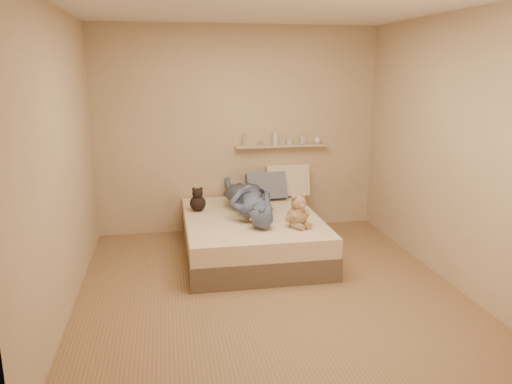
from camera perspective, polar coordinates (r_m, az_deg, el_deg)
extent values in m
plane|color=olive|center=(4.94, 1.37, -10.86)|extent=(3.80, 3.80, 0.00)
plane|color=silver|center=(4.51, 1.58, 20.66)|extent=(3.80, 3.80, 0.00)
plane|color=tan|center=(6.40, -2.02, 7.02)|extent=(3.60, 0.00, 3.60)
plane|color=tan|center=(2.76, 9.52, -2.50)|extent=(3.60, 0.00, 3.60)
plane|color=tan|center=(4.54, -21.40, 3.19)|extent=(0.00, 3.80, 3.80)
plane|color=tan|center=(5.22, 21.28, 4.49)|extent=(0.00, 3.80, 3.80)
cube|color=brown|center=(5.74, -0.50, -5.89)|extent=(1.50, 1.90, 0.25)
cube|color=beige|center=(5.66, -0.51, -3.75)|extent=(1.48, 1.88, 0.20)
cube|color=silver|center=(5.12, 0.18, -2.95)|extent=(0.16, 0.10, 0.05)
cube|color=black|center=(5.12, 0.18, -2.83)|extent=(0.09, 0.05, 0.03)
sphere|color=#8F774E|center=(5.27, 4.74, -2.78)|extent=(0.22, 0.22, 0.22)
sphere|color=#9A7454|center=(5.21, 4.89, -1.27)|extent=(0.16, 0.16, 0.16)
sphere|color=#A17558|center=(5.16, 4.38, -0.59)|extent=(0.06, 0.06, 0.06)
sphere|color=#977653|center=(5.23, 5.42, -0.44)|extent=(0.06, 0.06, 0.06)
sphere|color=#A07758|center=(5.16, 5.32, -1.61)|extent=(0.07, 0.07, 0.07)
cylinder|color=tan|center=(5.19, 4.00, -2.86)|extent=(0.13, 0.15, 0.12)
cylinder|color=#A87F5A|center=(5.30, 5.81, -2.55)|extent=(0.06, 0.14, 0.12)
cylinder|color=#9C7753|center=(5.19, 4.82, -3.93)|extent=(0.13, 0.16, 0.07)
cylinder|color=olive|center=(5.25, 5.78, -3.75)|extent=(0.08, 0.15, 0.07)
cylinder|color=beige|center=(5.23, 4.87, -1.98)|extent=(0.15, 0.15, 0.02)
sphere|color=black|center=(5.85, -6.67, -1.28)|extent=(0.19, 0.19, 0.19)
sphere|color=black|center=(5.81, -6.70, -0.16)|extent=(0.12, 0.12, 0.12)
sphere|color=black|center=(5.80, -7.13, 0.32)|extent=(0.05, 0.05, 0.05)
sphere|color=black|center=(5.80, -6.31, 0.34)|extent=(0.05, 0.05, 0.05)
cube|color=beige|center=(6.49, 3.61, 1.28)|extent=(0.55, 0.27, 0.43)
cube|color=slate|center=(6.30, 1.18, 0.63)|extent=(0.52, 0.31, 0.37)
imported|color=#46546E|center=(5.72, -0.89, -0.71)|extent=(0.59, 1.48, 0.35)
cube|color=tan|center=(6.47, 2.92, 5.30)|extent=(1.20, 0.12, 0.03)
cylinder|color=silver|center=(6.36, -1.36, 6.03)|extent=(0.04, 0.04, 0.16)
cylinder|color=#9E9987|center=(6.41, 0.60, 5.60)|extent=(0.06, 0.06, 0.05)
imported|color=silver|center=(6.43, 2.21, 6.32)|extent=(0.10, 0.10, 0.21)
cylinder|color=#B8BEC2|center=(6.49, 3.85, 5.78)|extent=(0.08, 0.08, 0.08)
imported|color=silver|center=(6.53, 5.36, 6.13)|extent=(0.08, 0.08, 0.15)
imported|color=silver|center=(6.58, 7.01, 6.01)|extent=(0.13, 0.13, 0.12)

